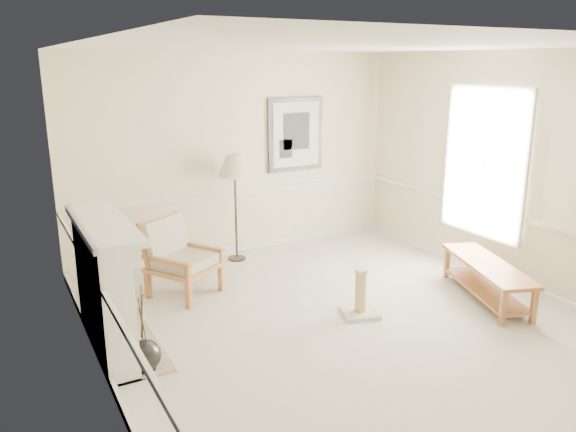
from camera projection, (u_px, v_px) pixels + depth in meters
The scene contains 8 objects.
ground at pixel (340, 321), 6.16m from camera, with size 5.50×5.50×0.00m, color silver.
room at pixel (352, 151), 5.79m from camera, with size 5.04×5.54×2.92m.
fireplace at pixel (105, 288), 5.42m from camera, with size 0.64×1.64×1.31m.
floor_vase at pixel (145, 356), 5.11m from camera, with size 0.30×0.30×0.87m.
armchair at pixel (177, 253), 6.81m from camera, with size 1.00×1.02×0.94m.
floor_lamp at pixel (235, 168), 7.75m from camera, with size 0.51×0.51×1.53m.
bench at pixel (487, 275), 6.69m from camera, with size 0.98×1.63×0.45m.
scratching_post at pixel (360, 301), 6.27m from camera, with size 0.48×0.48×0.55m.
Camera 1 is at (-3.19, -4.68, 2.74)m, focal length 35.00 mm.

